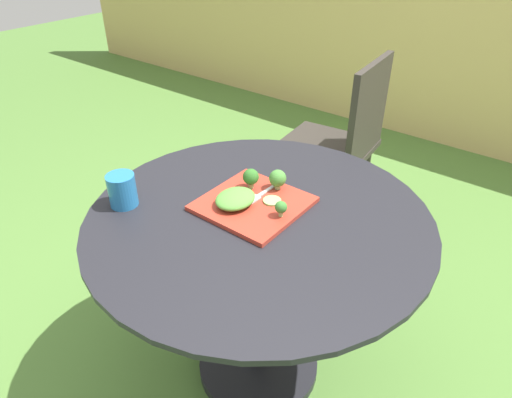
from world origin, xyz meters
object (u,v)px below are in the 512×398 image
(fork, at_px, (262,194))
(drinking_glass, at_px, (123,192))
(salad_plate, at_px, (253,204))
(patio_chair, at_px, (343,135))

(fork, bearing_deg, drinking_glass, -137.39)
(drinking_glass, bearing_deg, salad_plate, 37.00)
(patio_chair, bearing_deg, drinking_glass, -95.64)
(patio_chair, distance_m, drinking_glass, 1.21)
(salad_plate, bearing_deg, drinking_glass, -143.00)
(salad_plate, height_order, drinking_glass, drinking_glass)
(drinking_glass, xyz_separation_m, fork, (0.31, 0.28, -0.03))
(salad_plate, bearing_deg, fork, 94.84)
(drinking_glass, relative_size, fork, 0.66)
(patio_chair, bearing_deg, salad_plate, -78.34)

